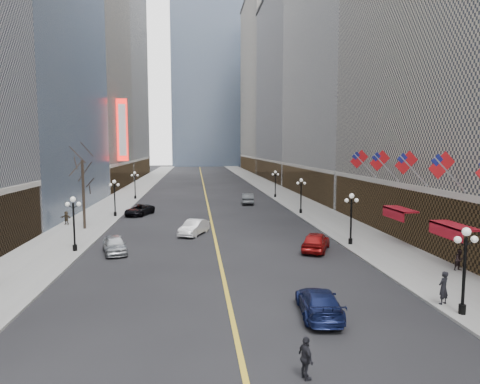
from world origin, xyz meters
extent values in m
cube|color=gray|center=(14.00, 70.00, 0.07)|extent=(6.00, 230.00, 0.15)
cube|color=gray|center=(-14.00, 70.00, 0.07)|extent=(6.00, 230.00, 0.15)
cube|color=gold|center=(0.00, 80.00, 0.01)|extent=(0.25, 200.00, 0.02)
cube|color=#4B3D32|center=(18.40, 29.00, 2.60)|extent=(2.80, 41.00, 5.00)
cube|color=#BAB9B1|center=(30.00, 68.00, 34.00)|extent=(26.00, 36.00, 68.00)
cube|color=#4B3D32|center=(18.40, 68.00, 2.60)|extent=(2.80, 35.00, 5.00)
cube|color=gray|center=(30.00, 106.00, 24.00)|extent=(26.00, 40.00, 48.00)
cube|color=#4B3D32|center=(18.40, 106.00, 2.60)|extent=(2.80, 39.00, 5.00)
cube|color=#A99F8C|center=(30.00, 149.00, 31.00)|extent=(26.00, 46.00, 62.00)
cube|color=#4B3D32|center=(18.40, 149.00, 2.60)|extent=(2.80, 45.00, 5.00)
cube|color=#A99F8C|center=(-30.00, 87.00, 25.00)|extent=(26.00, 30.00, 50.00)
cube|color=#4B3D32|center=(-18.40, 87.00, 2.60)|extent=(2.80, 29.00, 5.00)
cube|color=#BAB9B1|center=(-30.00, 121.00, 36.00)|extent=(26.00, 38.00, 72.00)
cube|color=#4B3D32|center=(-18.40, 121.00, 2.60)|extent=(2.80, 37.00, 5.00)
cylinder|color=black|center=(11.80, 14.00, 0.40)|extent=(0.36, 0.36, 0.50)
cylinder|color=black|center=(11.80, 14.00, 2.15)|extent=(0.16, 0.16, 4.00)
sphere|color=white|center=(11.80, 14.00, 4.45)|extent=(0.44, 0.44, 0.44)
sphere|color=white|center=(11.35, 14.00, 4.05)|extent=(0.36, 0.36, 0.36)
sphere|color=white|center=(12.25, 14.00, 4.05)|extent=(0.36, 0.36, 0.36)
cylinder|color=black|center=(11.80, 30.00, 0.40)|extent=(0.36, 0.36, 0.50)
cylinder|color=black|center=(11.80, 30.00, 2.15)|extent=(0.16, 0.16, 4.00)
sphere|color=white|center=(11.80, 30.00, 4.45)|extent=(0.44, 0.44, 0.44)
sphere|color=white|center=(11.35, 30.00, 4.05)|extent=(0.36, 0.36, 0.36)
sphere|color=white|center=(12.25, 30.00, 4.05)|extent=(0.36, 0.36, 0.36)
cylinder|color=black|center=(11.80, 48.00, 0.40)|extent=(0.36, 0.36, 0.50)
cylinder|color=black|center=(11.80, 48.00, 2.15)|extent=(0.16, 0.16, 4.00)
sphere|color=white|center=(11.80, 48.00, 4.45)|extent=(0.44, 0.44, 0.44)
sphere|color=white|center=(11.35, 48.00, 4.05)|extent=(0.36, 0.36, 0.36)
sphere|color=white|center=(12.25, 48.00, 4.05)|extent=(0.36, 0.36, 0.36)
cylinder|color=black|center=(11.80, 66.00, 0.40)|extent=(0.36, 0.36, 0.50)
cylinder|color=black|center=(11.80, 66.00, 2.15)|extent=(0.16, 0.16, 4.00)
sphere|color=white|center=(11.80, 66.00, 4.45)|extent=(0.44, 0.44, 0.44)
sphere|color=white|center=(11.35, 66.00, 4.05)|extent=(0.36, 0.36, 0.36)
sphere|color=white|center=(12.25, 66.00, 4.05)|extent=(0.36, 0.36, 0.36)
cylinder|color=black|center=(-11.80, 30.00, 0.40)|extent=(0.36, 0.36, 0.50)
cylinder|color=black|center=(-11.80, 30.00, 2.15)|extent=(0.16, 0.16, 4.00)
sphere|color=white|center=(-11.80, 30.00, 4.45)|extent=(0.44, 0.44, 0.44)
sphere|color=white|center=(-12.25, 30.00, 4.05)|extent=(0.36, 0.36, 0.36)
sphere|color=white|center=(-11.35, 30.00, 4.05)|extent=(0.36, 0.36, 0.36)
cylinder|color=black|center=(-11.80, 48.00, 0.40)|extent=(0.36, 0.36, 0.50)
cylinder|color=black|center=(-11.80, 48.00, 2.15)|extent=(0.16, 0.16, 4.00)
sphere|color=white|center=(-11.80, 48.00, 4.45)|extent=(0.44, 0.44, 0.44)
sphere|color=white|center=(-12.25, 48.00, 4.05)|extent=(0.36, 0.36, 0.36)
sphere|color=white|center=(-11.35, 48.00, 4.05)|extent=(0.36, 0.36, 0.36)
cylinder|color=black|center=(-11.80, 66.00, 0.40)|extent=(0.36, 0.36, 0.50)
cylinder|color=black|center=(-11.80, 66.00, 2.15)|extent=(0.16, 0.16, 4.00)
sphere|color=white|center=(-11.80, 66.00, 4.45)|extent=(0.44, 0.44, 0.44)
sphere|color=white|center=(-12.25, 66.00, 4.05)|extent=(0.36, 0.36, 0.36)
sphere|color=white|center=(-11.35, 66.00, 4.05)|extent=(0.36, 0.36, 0.36)
cylinder|color=#B2B2B7|center=(15.80, 22.00, 6.80)|extent=(2.49, 0.12, 2.49)
cube|color=red|center=(15.15, 22.00, 7.45)|extent=(1.94, 0.04, 1.94)
cube|color=navy|center=(14.80, 22.00, 7.80)|extent=(0.88, 0.06, 0.88)
cylinder|color=#B2B2B7|center=(15.80, 27.00, 6.80)|extent=(2.49, 0.12, 2.49)
cube|color=red|center=(15.15, 27.00, 7.45)|extent=(1.94, 0.04, 1.94)
cube|color=navy|center=(14.80, 27.00, 7.80)|extent=(0.88, 0.06, 0.88)
cylinder|color=#B2B2B7|center=(15.80, 32.00, 6.80)|extent=(2.49, 0.12, 2.49)
cube|color=red|center=(15.15, 32.00, 7.45)|extent=(1.94, 0.04, 1.94)
cube|color=navy|center=(14.80, 32.00, 7.80)|extent=(0.88, 0.06, 0.88)
cylinder|color=#B2B2B7|center=(15.80, 37.00, 6.80)|extent=(2.49, 0.12, 2.49)
cube|color=red|center=(15.15, 37.00, 7.45)|extent=(1.94, 0.04, 1.94)
cube|color=navy|center=(14.80, 37.00, 7.80)|extent=(0.88, 0.06, 0.88)
cube|color=maroon|center=(16.30, 22.00, 3.20)|extent=(1.40, 4.00, 0.15)
cube|color=maroon|center=(15.65, 22.00, 2.80)|extent=(0.10, 4.00, 0.90)
cube|color=maroon|center=(16.30, 30.00, 3.20)|extent=(1.40, 4.00, 0.15)
cube|color=maroon|center=(15.65, 30.00, 2.80)|extent=(0.10, 4.00, 0.90)
cube|color=red|center=(-15.90, 80.00, 12.00)|extent=(2.00, 0.50, 12.00)
cube|color=white|center=(-15.85, 80.00, 12.00)|extent=(1.40, 0.55, 10.00)
cylinder|color=#2D231C|center=(-13.50, 40.00, 3.75)|extent=(0.28, 0.28, 7.20)
imported|color=#ABAFB3|center=(-8.46, 29.39, 0.74)|extent=(2.86, 4.65, 1.48)
imported|color=silver|center=(-2.00, 36.17, 0.75)|extent=(3.24, 4.80, 1.50)
imported|color=black|center=(-8.99, 49.26, 0.69)|extent=(3.84, 5.45, 1.38)
imported|color=#131C49|center=(4.50, 14.91, 0.71)|extent=(2.48, 5.07, 1.42)
imported|color=maroon|center=(8.21, 28.46, 0.81)|extent=(3.72, 5.13, 1.62)
imported|color=#414447|center=(6.16, 58.72, 0.81)|extent=(2.20, 5.09, 1.63)
imported|color=black|center=(11.60, 15.41, 1.07)|extent=(0.82, 0.74, 1.84)
imported|color=black|center=(16.40, 21.32, 0.91)|extent=(0.79, 0.51, 1.52)
imported|color=#2D2519|center=(-16.07, 42.49, 0.90)|extent=(1.44, 0.96, 1.51)
imported|color=black|center=(2.26, 9.00, 0.83)|extent=(0.67, 1.05, 1.66)
camera|label=1|loc=(-1.78, -5.93, 8.71)|focal=32.00mm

